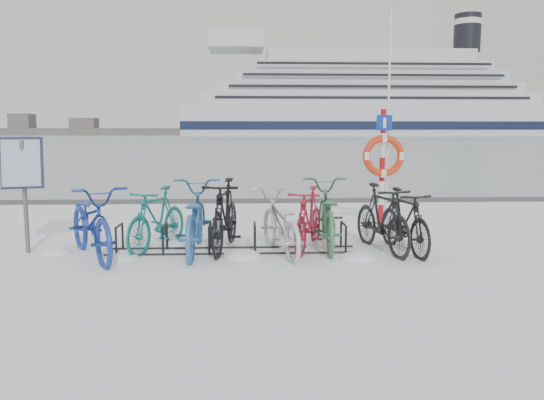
{
  "coord_description": "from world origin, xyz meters",
  "views": [
    {
      "loc": [
        0.24,
        -8.4,
        1.93
      ],
      "look_at": [
        0.67,
        0.6,
        0.76
      ],
      "focal_mm": 35.0,
      "sensor_mm": 36.0,
      "label": 1
    }
  ],
  "objects_px": {
    "bike_rack": "(233,241)",
    "lifebuoy_station": "(383,156)",
    "cruise_ferry": "(365,103)",
    "info_board": "(23,170)"
  },
  "relations": [
    {
      "from": "info_board",
      "to": "cruise_ferry",
      "type": "bearing_deg",
      "value": 60.24
    },
    {
      "from": "lifebuoy_station",
      "to": "cruise_ferry",
      "type": "bearing_deg",
      "value": 77.59
    },
    {
      "from": "info_board",
      "to": "lifebuoy_station",
      "type": "xyz_separation_m",
      "value": [
        6.19,
        1.88,
        0.11
      ]
    },
    {
      "from": "lifebuoy_station",
      "to": "cruise_ferry",
      "type": "xyz_separation_m",
      "value": [
        43.98,
        199.9,
        11.44
      ]
    },
    {
      "from": "cruise_ferry",
      "to": "bike_rack",
      "type": "bearing_deg",
      "value": -103.08
    },
    {
      "from": "bike_rack",
      "to": "lifebuoy_station",
      "type": "distance_m",
      "value": 3.72
    },
    {
      "from": "lifebuoy_station",
      "to": "cruise_ferry",
      "type": "height_order",
      "value": "cruise_ferry"
    },
    {
      "from": "info_board",
      "to": "lifebuoy_station",
      "type": "height_order",
      "value": "lifebuoy_station"
    },
    {
      "from": "cruise_ferry",
      "to": "info_board",
      "type": "bearing_deg",
      "value": -103.96
    },
    {
      "from": "bike_rack",
      "to": "cruise_ferry",
      "type": "relative_size",
      "value": 0.03
    }
  ]
}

